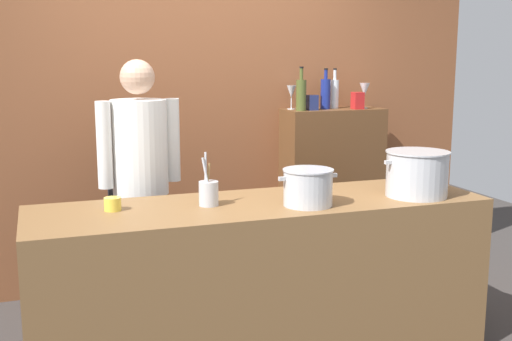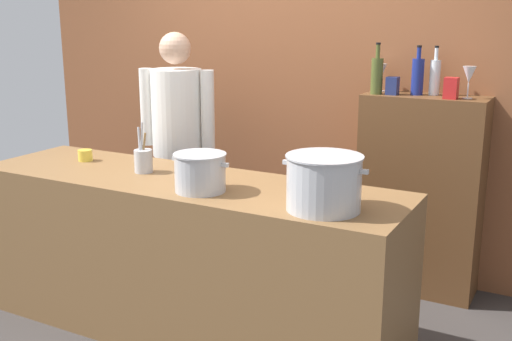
{
  "view_description": "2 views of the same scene",
  "coord_description": "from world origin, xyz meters",
  "views": [
    {
      "loc": [
        -1.13,
        -3.14,
        1.69
      ],
      "look_at": [
        0.08,
        0.31,
        1.02
      ],
      "focal_mm": 44.44,
      "sensor_mm": 36.0,
      "label": 1
    },
    {
      "loc": [
        1.91,
        -2.7,
        1.78
      ],
      "look_at": [
        0.28,
        0.32,
        0.91
      ],
      "focal_mm": 43.84,
      "sensor_mm": 36.0,
      "label": 2
    }
  ],
  "objects": [
    {
      "name": "stockpot_small",
      "position": [
        0.21,
        -0.15,
        1.0
      ],
      "size": [
        0.33,
        0.27,
        0.19
      ],
      "color": "#B7BABF",
      "rests_on": "prep_counter"
    },
    {
      "name": "wine_glass_wide",
      "position": [
        1.25,
        1.17,
        1.42
      ],
      "size": [
        0.08,
        0.08,
        0.19
      ],
      "color": "silver",
      "rests_on": "bar_cabinet"
    },
    {
      "name": "wine_bottle_clear",
      "position": [
        1.03,
        1.24,
        1.4
      ],
      "size": [
        0.06,
        0.06,
        0.3
      ],
      "color": "silver",
      "rests_on": "bar_cabinet"
    },
    {
      "name": "ground_plane",
      "position": [
        0.0,
        0.0,
        0.0
      ],
      "size": [
        8.0,
        8.0,
        0.0
      ],
      "primitive_type": "plane",
      "color": "#383330"
    },
    {
      "name": "utensil_crock",
      "position": [
        -0.29,
        0.02,
        0.97
      ],
      "size": [
        0.1,
        0.1,
        0.29
      ],
      "color": "#B7BABF",
      "rests_on": "prep_counter"
    },
    {
      "name": "spice_tin_navy",
      "position": [
        0.8,
        1.13,
        1.34
      ],
      "size": [
        0.07,
        0.07,
        0.11
      ],
      "primitive_type": "cube",
      "color": "navy",
      "rests_on": "bar_cabinet"
    },
    {
      "name": "spice_tin_red",
      "position": [
        1.16,
        1.11,
        1.35
      ],
      "size": [
        0.08,
        0.08,
        0.13
      ],
      "primitive_type": "cube",
      "color": "red",
      "rests_on": "bar_cabinet"
    },
    {
      "name": "wine_bottle_olive",
      "position": [
        0.7,
        1.12,
        1.4
      ],
      "size": [
        0.07,
        0.07,
        0.32
      ],
      "color": "#475123",
      "rests_on": "bar_cabinet"
    },
    {
      "name": "bar_cabinet",
      "position": [
        1.0,
        1.19,
        0.64
      ],
      "size": [
        0.76,
        0.32,
        1.28
      ],
      "primitive_type": "cube",
      "color": "brown",
      "rests_on": "ground_plane"
    },
    {
      "name": "butter_jar",
      "position": [
        -0.78,
        0.08,
        0.93
      ],
      "size": [
        0.09,
        0.09,
        0.07
      ],
      "primitive_type": "cylinder",
      "color": "yellow",
      "rests_on": "prep_counter"
    },
    {
      "name": "wine_bottle_cobalt",
      "position": [
        0.94,
        1.2,
        1.4
      ],
      "size": [
        0.07,
        0.07,
        0.3
      ],
      "color": "navy",
      "rests_on": "bar_cabinet"
    },
    {
      "name": "stockpot_large",
      "position": [
        0.88,
        -0.14,
        1.03
      ],
      "size": [
        0.41,
        0.36,
        0.26
      ],
      "color": "#B7BABF",
      "rests_on": "prep_counter"
    },
    {
      "name": "prep_counter",
      "position": [
        0.0,
        0.0,
        0.45
      ],
      "size": [
        2.48,
        0.7,
        0.9
      ],
      "primitive_type": "cube",
      "color": "brown",
      "rests_on": "ground_plane"
    },
    {
      "name": "wine_glass_short",
      "position": [
        0.69,
        1.26,
        1.41
      ],
      "size": [
        0.07,
        0.07,
        0.18
      ],
      "color": "silver",
      "rests_on": "bar_cabinet"
    },
    {
      "name": "chef",
      "position": [
        -0.54,
        0.71,
        0.96
      ],
      "size": [
        0.52,
        0.39,
        1.66
      ],
      "rotation": [
        0.0,
        0.0,
        3.36
      ],
      "color": "black",
      "rests_on": "ground_plane"
    },
    {
      "name": "brick_back_panel",
      "position": [
        0.0,
        1.4,
        1.5
      ],
      "size": [
        4.4,
        0.1,
        3.0
      ],
      "primitive_type": "cube",
      "color": "brown",
      "rests_on": "ground_plane"
    }
  ]
}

